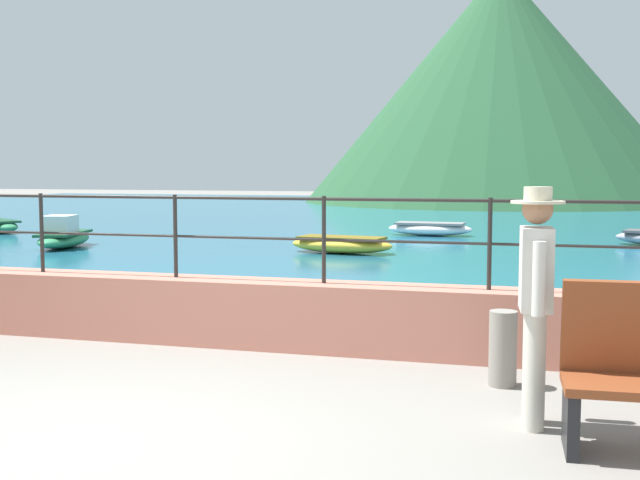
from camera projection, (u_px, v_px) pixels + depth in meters
name	position (u px, v px, depth m)	size (l,w,h in m)	color
ground_plane	(81.00, 444.00, 5.42)	(120.00, 120.00, 0.00)	gray
promenade_wall	(248.00, 313.00, 8.46)	(20.00, 0.56, 0.70)	tan
railing	(248.00, 222.00, 8.37)	(18.44, 0.04, 0.90)	#282623
lake_water	(461.00, 218.00, 30.20)	(64.00, 44.32, 0.06)	#236B89
hill_main	(499.00, 86.00, 43.81)	(21.57, 21.57, 12.93)	#285633
person_walking	(536.00, 294.00, 5.72)	(0.38, 0.57, 1.75)	beige
bollard	(503.00, 348.00, 6.86)	(0.24, 0.24, 0.66)	gray
boat_0	(430.00, 228.00, 21.72)	(2.34, 1.00, 0.36)	white
boat_6	(63.00, 236.00, 18.39)	(1.42, 2.45, 0.76)	#338C59
boat_7	(341.00, 244.00, 17.19)	(2.40, 1.19, 0.36)	gold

